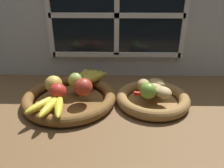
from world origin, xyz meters
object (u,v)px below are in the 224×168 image
banana_bunch_front (53,104)px  potato_large (154,89)px  fruit_bowl_left (71,98)px  apple_red_right (85,87)px  apple_golden_left (55,84)px  potato_oblong (144,85)px  apple_red_front (59,92)px  apple_green_back (77,80)px  lime_near (149,91)px  potato_small (164,92)px  fruit_bowl_right (153,99)px  potato_back (158,84)px  chili_pepper (149,95)px  banana_bunch_back (89,77)px

banana_bunch_front → potato_large: bearing=17.5°
fruit_bowl_left → apple_red_right: apple_red_right is taller
apple_golden_left → potato_oblong: (36.48, 2.30, -1.01)cm
fruit_bowl_left → potato_large: bearing=0.0°
apple_red_front → potato_large: apple_red_front is taller
banana_bunch_front → potato_large: potato_large is taller
apple_green_back → lime_near: bearing=-16.4°
banana_bunch_front → potato_small: potato_small is taller
potato_small → apple_red_right: bearing=178.1°
banana_bunch_front → potato_small: (41.22, 8.70, 0.66)cm
apple_green_back → apple_red_front: bearing=-117.5°
fruit_bowl_right → potato_back: bearing=65.6°
potato_large → apple_golden_left: bearing=179.2°
potato_small → chili_pepper: 5.75cm
apple_red_front → chili_pepper: 34.81cm
potato_back → potato_oblong: potato_oblong is taller
apple_green_back → potato_back: apple_green_back is taller
potato_small → lime_near: bearing=-173.3°
apple_red_front → banana_bunch_back: bearing=61.1°
apple_green_back → chili_pepper: 30.44cm
apple_red_front → potato_oblong: size_ratio=1.03×
apple_red_right → apple_golden_left: 12.84cm
apple_green_back → potato_oblong: size_ratio=1.09×
apple_red_front → potato_back: apple_red_front is taller
apple_red_front → potato_large: 37.41cm
potato_large → lime_near: (-2.66, -3.98, 1.05)cm
potato_back → potato_large: bearing=-114.4°
apple_golden_left → potato_small: bearing=-5.1°
fruit_bowl_right → apple_red_front: size_ratio=4.58×
potato_large → chili_pepper: size_ratio=0.66×
apple_golden_left → potato_back: bearing=5.3°
apple_red_front → apple_golden_left: bearing=117.6°
chili_pepper → apple_green_back: bearing=175.0°
apple_green_back → banana_bunch_front: size_ratio=0.40×
banana_bunch_front → banana_bunch_back: banana_bunch_back is taller
apple_red_right → banana_bunch_back: (0.10, 13.78, -1.90)cm
fruit_bowl_left → apple_green_back: size_ratio=5.55×
fruit_bowl_left → apple_green_back: apple_green_back is taller
banana_bunch_front → potato_small: bearing=11.9°
fruit_bowl_left → apple_red_right: (6.33, -2.26, 6.03)cm
potato_large → apple_red_front: bearing=-171.5°
fruit_bowl_right → banana_bunch_front: banana_bunch_front is taller
banana_bunch_back → potato_small: (30.85, -14.81, 0.47)cm
lime_near → chili_pepper: size_ratio=0.57×
fruit_bowl_left → apple_golden_left: size_ratio=5.48×
apple_red_front → potato_large: bearing=8.5°
fruit_bowl_right → potato_large: 4.54cm
apple_red_right → potato_oblong: (23.96, 5.14, -1.12)cm
potato_small → chili_pepper: potato_small is taller
lime_near → apple_red_right: bearing=176.1°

